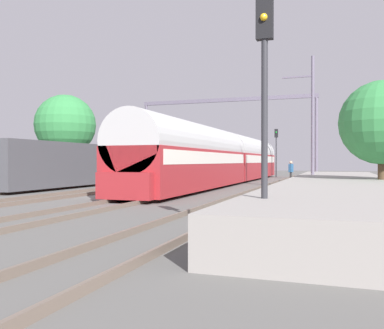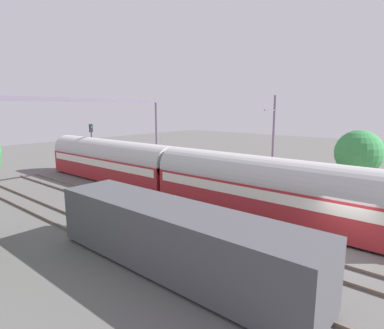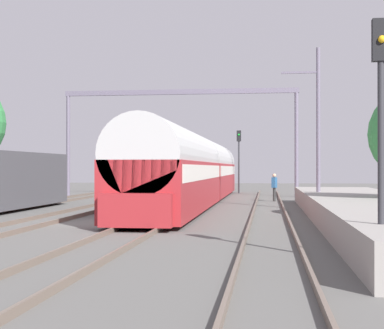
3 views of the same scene
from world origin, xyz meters
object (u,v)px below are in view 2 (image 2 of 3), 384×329
at_px(passenger_train, 172,171).
at_px(person_crossing, 188,170).
at_px(railway_signal_far, 92,141).
at_px(catenary_gantry, 87,119).
at_px(freight_car, 174,238).

xyz_separation_m(passenger_train, person_crossing, (4.68, 2.30, -0.94)).
relative_size(railway_signal_far, catenary_gantry, 0.30).
xyz_separation_m(passenger_train, railway_signal_far, (1.92, 14.21, 1.33)).
xyz_separation_m(freight_car, person_crossing, (13.34, 10.68, -0.44)).
bearing_deg(railway_signal_far, catenary_gantry, -124.55).
distance_m(passenger_train, catenary_gantry, 9.44).
bearing_deg(railway_signal_far, person_crossing, -76.96).
relative_size(freight_car, person_crossing, 7.51).
bearing_deg(freight_car, passenger_train, 44.05).
height_order(person_crossing, catenary_gantry, catenary_gantry).
relative_size(passenger_train, person_crossing, 18.99).
xyz_separation_m(freight_car, railway_signal_far, (10.58, 22.59, 1.84)).
distance_m(person_crossing, railway_signal_far, 12.43).
relative_size(freight_car, railway_signal_far, 2.51).
height_order(person_crossing, railway_signal_far, railway_signal_far).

